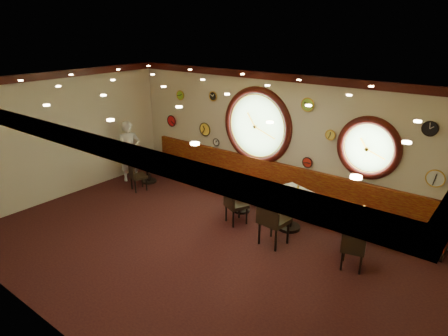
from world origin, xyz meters
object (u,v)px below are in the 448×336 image
chair_d (354,243)px  condiment_c_salt (287,188)px  condiment_c_pepper (290,191)px  condiment_a_bottle (154,155)px  table_b (242,194)px  condiment_d_bottle (363,210)px  table_c (290,206)px  condiment_d_pepper (359,214)px  chair_c (271,214)px  condiment_b_bottle (250,181)px  condiment_b_pepper (241,183)px  condiment_a_salt (147,154)px  chair_b (233,199)px  condiment_c_bottle (298,189)px  table_d (356,227)px  table_a (148,166)px  chair_a (135,172)px  waiter (130,151)px  condiment_b_salt (240,180)px  condiment_a_pepper (146,156)px  condiment_d_salt (355,211)px

chair_d → condiment_c_salt: (-1.77, 0.68, 0.37)m
condiment_c_pepper → condiment_a_bottle: size_ratio=0.61×
table_b → condiment_d_bottle: bearing=2.9°
chair_d → condiment_a_bottle: 6.09m
table_c → condiment_d_pepper: size_ratio=10.03×
chair_c → condiment_b_bottle: size_ratio=5.73×
condiment_c_salt → condiment_a_bottle: condiment_c_salt is taller
condiment_b_pepper → condiment_a_salt: bearing=179.5°
chair_b → chair_c: chair_c is taller
condiment_c_pepper → condiment_c_bottle: 0.18m
condiment_a_salt → table_d: bearing=0.4°
table_a → condiment_c_pepper: 4.53m
chair_a → waiter: bearing=168.8°
condiment_b_salt → waiter: size_ratio=0.06×
chair_d → condiment_a_bottle: chair_d is taller
chair_d → condiment_a_salt: (-6.27, 0.74, 0.23)m
table_c → chair_a: chair_a is taller
chair_a → condiment_d_pepper: 5.83m
condiment_a_pepper → waiter: bearing=-168.0°
condiment_c_pepper → condiment_d_bottle: size_ratio=0.52×
condiment_a_salt → condiment_b_bottle: condiment_a_salt is taller
chair_a → chair_d: chair_d is taller
table_c → table_d: table_c is taller
condiment_a_salt → waiter: (-0.45, -0.25, 0.06)m
chair_a → chair_c: 4.38m
condiment_a_bottle → condiment_d_bottle: 5.86m
condiment_b_salt → chair_d: bearing=-14.9°
condiment_a_salt → condiment_b_pepper: 3.27m
table_a → condiment_c_salt: (4.42, 0.02, 0.47)m
table_b → chair_d: chair_d is taller
condiment_d_salt → condiment_d_bottle: size_ratio=0.60×
condiment_d_salt → condiment_b_pepper: (-2.68, -0.11, -0.03)m
table_a → condiment_b_salt: (3.09, 0.16, 0.29)m
table_b → condiment_b_bottle: condiment_b_bottle is taller
chair_a → condiment_d_salt: (5.67, 0.79, 0.25)m
condiment_c_bottle → condiment_a_salt: bearing=-179.6°
table_b → condiment_d_bottle: size_ratio=4.21×
table_c → condiment_a_bottle: (-4.36, 0.07, 0.26)m
chair_d → condiment_a_pepper: (-6.17, 0.60, 0.23)m
table_a → condiment_c_bottle: bearing=1.4°
condiment_a_salt → condiment_d_bottle: size_ratio=0.61×
chair_b → condiment_a_bottle: size_ratio=4.42×
condiment_d_salt → condiment_c_pepper: size_ratio=1.16×
condiment_b_salt → table_d: bearing=-0.8°
table_a → waiter: waiter is taller
chair_a → chair_c: chair_c is taller
chair_a → condiment_b_pepper: size_ratio=5.98×
chair_a → condiment_c_bottle: (4.44, 0.74, 0.42)m
condiment_a_bottle → condiment_b_bottle: condiment_a_bottle is taller
table_d → condiment_b_bottle: size_ratio=5.64×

